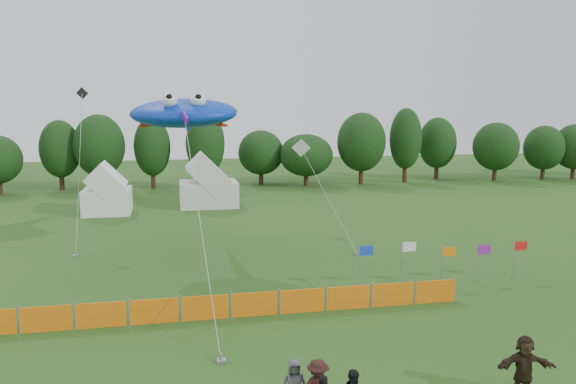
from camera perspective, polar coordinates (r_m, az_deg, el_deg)
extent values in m
cylinder|color=#382314|center=(62.45, -27.24, 0.67)|extent=(0.50, 0.50, 1.91)
cylinder|color=#382314|center=(62.84, -22.00, 1.25)|extent=(0.50, 0.50, 2.38)
ellipsoid|color=black|center=(62.55, -22.15, 4.08)|extent=(4.09, 4.09, 5.35)
cylinder|color=#382314|center=(61.41, -18.48, 1.37)|extent=(0.50, 0.50, 2.57)
ellipsoid|color=black|center=(61.12, -18.63, 4.49)|extent=(5.20, 5.20, 5.79)
cylinder|color=#382314|center=(60.95, -13.53, 1.47)|extent=(0.50, 0.50, 2.46)
ellipsoid|color=black|center=(60.65, -13.64, 4.49)|extent=(3.78, 3.78, 5.55)
cylinder|color=#382314|center=(59.60, -8.33, 1.56)|extent=(0.50, 0.50, 2.66)
ellipsoid|color=black|center=(59.29, -8.40, 4.90)|extent=(4.05, 4.05, 5.99)
cylinder|color=#382314|center=(62.88, -2.75, 1.68)|extent=(0.50, 0.50, 1.98)
ellipsoid|color=black|center=(62.63, -2.77, 4.03)|extent=(5.06, 5.06, 4.46)
cylinder|color=#382314|center=(61.89, 1.84, 1.52)|extent=(0.50, 0.50, 1.86)
ellipsoid|color=black|center=(61.64, 1.85, 3.76)|extent=(5.86, 5.86, 4.18)
cylinder|color=#382314|center=(63.42, 7.42, 1.97)|extent=(0.50, 0.50, 2.62)
ellipsoid|color=black|center=(63.13, 7.48, 5.05)|extent=(5.41, 5.41, 5.89)
cylinder|color=#382314|center=(65.97, 11.77, 2.18)|extent=(0.50, 0.50, 2.78)
ellipsoid|color=black|center=(65.68, 11.86, 5.33)|extent=(3.67, 3.67, 6.26)
cylinder|color=#382314|center=(69.75, 14.84, 2.26)|extent=(0.50, 0.50, 2.42)
ellipsoid|color=black|center=(69.49, 14.94, 4.85)|extent=(4.46, 4.46, 5.44)
cylinder|color=#382314|center=(70.31, 20.24, 1.99)|extent=(0.50, 0.50, 2.24)
ellipsoid|color=black|center=(70.06, 20.36, 4.37)|extent=(5.26, 5.26, 5.03)
cylinder|color=#382314|center=(73.90, 24.45, 2.00)|extent=(0.50, 0.50, 2.10)
ellipsoid|color=black|center=(73.68, 24.58, 4.12)|extent=(4.74, 4.74, 4.73)
cylinder|color=#382314|center=(75.81, 26.95, 2.00)|extent=(0.50, 0.50, 2.16)
ellipsoid|color=black|center=(75.59, 27.10, 4.13)|extent=(4.88, 4.88, 4.87)
cube|color=white|center=(47.63, -17.87, -0.88)|extent=(3.68, 3.68, 2.02)
cube|color=silver|center=(49.23, -8.07, -0.18)|extent=(4.91, 3.93, 2.16)
cube|color=orange|center=(23.72, -23.37, -11.75)|extent=(1.90, 0.06, 1.00)
cube|color=orange|center=(23.39, -18.47, -11.77)|extent=(1.90, 0.06, 1.00)
cube|color=orange|center=(23.23, -13.46, -11.70)|extent=(1.90, 0.06, 1.00)
cube|color=orange|center=(23.23, -8.43, -11.55)|extent=(1.90, 0.06, 1.00)
cube|color=orange|center=(23.41, -3.44, -11.31)|extent=(1.90, 0.06, 1.00)
cube|color=orange|center=(23.76, 1.43, -11.00)|extent=(1.90, 0.06, 1.00)
cube|color=orange|center=(24.27, 6.11, -10.62)|extent=(1.90, 0.06, 1.00)
cube|color=orange|center=(24.93, 10.57, -10.20)|extent=(1.90, 0.06, 1.00)
cube|color=orange|center=(25.73, 14.76, -9.74)|extent=(1.90, 0.06, 1.00)
cylinder|color=gray|center=(26.65, 7.19, -7.68)|extent=(0.06, 0.06, 2.07)
cube|color=blue|center=(26.55, 7.94, -5.94)|extent=(0.70, 0.02, 0.45)
cylinder|color=gray|center=(27.05, 11.45, -7.35)|extent=(0.06, 0.06, 2.24)
cube|color=white|center=(26.96, 12.19, -5.46)|extent=(0.70, 0.02, 0.45)
cylinder|color=gray|center=(27.85, 15.32, -7.37)|extent=(0.06, 0.06, 1.92)
cube|color=orange|center=(27.82, 16.03, -5.85)|extent=(0.70, 0.02, 0.45)
cylinder|color=gray|center=(29.03, 18.63, -6.94)|extent=(0.06, 0.06, 1.85)
cube|color=purple|center=(29.03, 19.29, -5.54)|extent=(0.70, 0.02, 0.45)
cylinder|color=gray|center=(30.07, 21.93, -6.51)|extent=(0.06, 0.06, 1.93)
cube|color=red|center=(30.09, 22.57, -5.08)|extent=(0.70, 0.02, 0.45)
imported|color=black|center=(18.56, 22.87, -16.01)|extent=(1.79, 0.81, 1.87)
ellipsoid|color=blue|center=(31.47, -10.56, 7.90)|extent=(7.08, 6.18, 2.08)
sphere|color=white|center=(30.17, -11.97, 9.07)|extent=(0.83, 0.83, 0.83)
sphere|color=white|center=(30.20, -9.11, 9.14)|extent=(0.83, 0.83, 0.83)
ellipsoid|color=red|center=(31.68, -13.43, 6.83)|extent=(1.74, 0.76, 0.27)
ellipsoid|color=red|center=(31.75, -7.66, 6.99)|extent=(1.74, 0.76, 0.27)
cube|color=purple|center=(29.19, -10.45, 7.48)|extent=(0.37, 0.96, 0.70)
cylinder|color=#A5A5A5|center=(24.10, -9.02, -2.34)|extent=(0.76, 11.69, 7.91)
cube|color=gray|center=(19.75, -6.80, -16.67)|extent=(0.30, 0.30, 0.10)
cube|color=silver|center=(39.71, 1.33, 4.50)|extent=(1.29, 0.36, 1.29)
cylinder|color=#A5A5A5|center=(36.14, 3.95, -0.43)|extent=(1.49, 8.45, 5.70)
cube|color=gray|center=(32.98, 7.11, -6.29)|extent=(0.30, 0.30, 0.10)
cube|color=black|center=(38.02, -20.18, 9.41)|extent=(0.77, 0.23, 0.77)
cylinder|color=#A5A5A5|center=(36.02, -20.46, 1.99)|extent=(0.21, 4.48, 9.39)
cube|color=gray|center=(34.67, -20.76, -6.06)|extent=(0.30, 0.30, 0.10)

